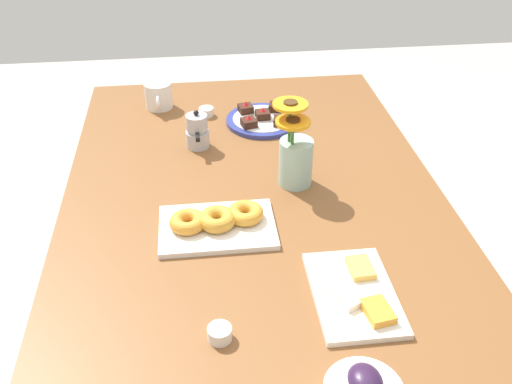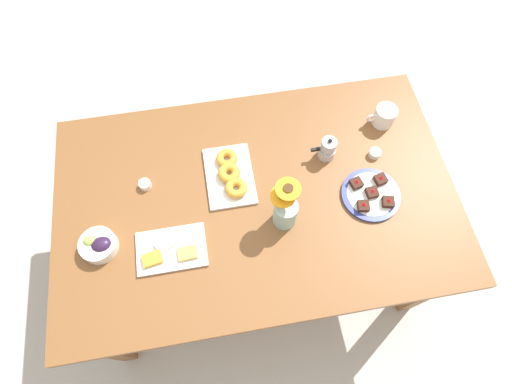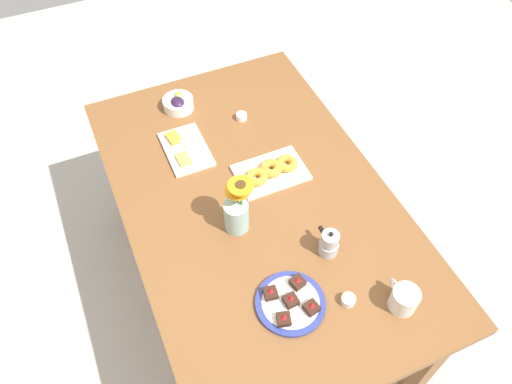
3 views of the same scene
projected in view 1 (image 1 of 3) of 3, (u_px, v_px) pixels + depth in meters
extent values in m
cube|color=brown|center=(256.00, 211.00, 1.48)|extent=(1.60, 1.00, 0.04)
cube|color=brown|center=(129.00, 186.00, 2.24)|extent=(0.07, 0.07, 0.70)
cube|color=brown|center=(338.00, 173.00, 2.32)|extent=(0.07, 0.07, 0.70)
cylinder|color=white|center=(158.00, 95.00, 1.91)|extent=(0.09, 0.09, 0.09)
cylinder|color=brown|center=(157.00, 85.00, 1.89)|extent=(0.08, 0.08, 0.00)
torus|color=white|center=(158.00, 103.00, 1.86)|extent=(0.05, 0.01, 0.05)
ellipsoid|color=#2D1938|center=(365.00, 382.00, 0.97)|extent=(0.07, 0.06, 0.04)
cube|color=white|center=(353.00, 293.00, 1.19)|extent=(0.26, 0.17, 0.01)
cube|color=#EFB74C|center=(360.00, 268.00, 1.24)|extent=(0.07, 0.05, 0.02)
cube|color=white|center=(347.00, 296.00, 1.17)|extent=(0.09, 0.08, 0.02)
cube|color=orange|center=(378.00, 311.00, 1.13)|extent=(0.08, 0.06, 0.02)
cube|color=white|center=(217.00, 227.00, 1.38)|extent=(0.19, 0.28, 0.01)
torus|color=orange|center=(188.00, 222.00, 1.36)|extent=(0.10, 0.10, 0.03)
torus|color=gold|center=(217.00, 219.00, 1.36)|extent=(0.12, 0.12, 0.04)
torus|color=gold|center=(245.00, 213.00, 1.39)|extent=(0.12, 0.12, 0.03)
cylinder|color=white|center=(220.00, 333.00, 1.09)|extent=(0.05, 0.05, 0.03)
cylinder|color=#C68923|center=(220.00, 330.00, 1.09)|extent=(0.04, 0.04, 0.01)
cylinder|color=white|center=(206.00, 112.00, 1.88)|extent=(0.05, 0.05, 0.03)
cylinder|color=maroon|center=(206.00, 109.00, 1.87)|extent=(0.04, 0.04, 0.01)
cylinder|color=navy|center=(263.00, 121.00, 1.84)|extent=(0.23, 0.23, 0.01)
cylinder|color=white|center=(263.00, 120.00, 1.84)|extent=(0.19, 0.19, 0.01)
cube|color=#381E14|center=(276.00, 107.00, 1.87)|extent=(0.05, 0.05, 0.02)
cone|color=red|center=(276.00, 102.00, 1.86)|extent=(0.02, 0.02, 0.01)
cube|color=#381E14|center=(280.00, 121.00, 1.79)|extent=(0.05, 0.05, 0.02)
cone|color=red|center=(281.00, 116.00, 1.78)|extent=(0.02, 0.02, 0.01)
cube|color=#381E14|center=(246.00, 109.00, 1.86)|extent=(0.05, 0.05, 0.02)
cone|color=red|center=(246.00, 103.00, 1.85)|extent=(0.02, 0.02, 0.01)
cube|color=#381E14|center=(249.00, 123.00, 1.78)|extent=(0.05, 0.05, 0.02)
cone|color=red|center=(249.00, 117.00, 1.77)|extent=(0.02, 0.02, 0.01)
cube|color=#381E14|center=(263.00, 115.00, 1.83)|extent=(0.05, 0.05, 0.02)
cone|color=red|center=(263.00, 109.00, 1.82)|extent=(0.02, 0.02, 0.01)
cylinder|color=#99C1B7|center=(296.00, 162.00, 1.52)|extent=(0.09, 0.09, 0.13)
cylinder|color=#3D702D|center=(290.00, 124.00, 1.45)|extent=(0.01, 0.01, 0.10)
cylinder|color=orange|center=(290.00, 105.00, 1.42)|extent=(0.09, 0.09, 0.01)
cylinder|color=#472D14|center=(290.00, 103.00, 1.42)|extent=(0.04, 0.04, 0.01)
cylinder|color=#3D702D|center=(293.00, 134.00, 1.45)|extent=(0.01, 0.01, 0.06)
cylinder|color=orange|center=(293.00, 122.00, 1.43)|extent=(0.09, 0.09, 0.01)
cylinder|color=#472D14|center=(293.00, 120.00, 1.43)|extent=(0.04, 0.04, 0.01)
cylinder|color=#B7B7BC|center=(198.00, 139.00, 1.70)|extent=(0.07, 0.07, 0.05)
cylinder|color=#B7B7BC|center=(197.00, 130.00, 1.69)|extent=(0.05, 0.05, 0.01)
cylinder|color=#B7B7BC|center=(197.00, 122.00, 1.67)|extent=(0.06, 0.06, 0.04)
sphere|color=black|center=(196.00, 113.00, 1.65)|extent=(0.02, 0.02, 0.02)
cube|color=black|center=(198.00, 137.00, 1.64)|extent=(0.04, 0.01, 0.01)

